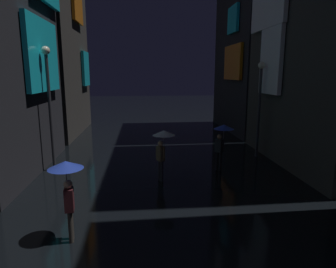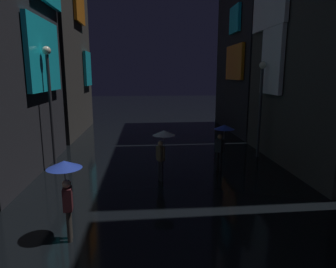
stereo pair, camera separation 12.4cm
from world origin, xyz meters
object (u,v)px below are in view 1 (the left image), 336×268
object	(u,v)px
pedestrian_midstreet_left_blue	(222,135)
pedestrian_foreground_right_clear	(163,141)
streetlamp_left_far	(49,95)
streetlamp_right_far	(260,97)
pedestrian_near_crossing_blue	(67,179)

from	to	relation	value
pedestrian_midstreet_left_blue	pedestrian_foreground_right_clear	bearing A→B (deg)	-157.75
pedestrian_foreground_right_clear	pedestrian_midstreet_left_blue	distance (m)	2.93
streetlamp_left_far	streetlamp_right_far	world-z (taller)	streetlamp_left_far
pedestrian_foreground_right_clear	pedestrian_near_crossing_blue	world-z (taller)	same
pedestrian_near_crossing_blue	pedestrian_midstreet_left_blue	bearing A→B (deg)	43.65
pedestrian_foreground_right_clear	pedestrian_near_crossing_blue	xyz separation A→B (m)	(-2.75, -4.10, 0.00)
pedestrian_midstreet_left_blue	streetlamp_left_far	xyz separation A→B (m)	(-7.51, 0.74, 1.74)
pedestrian_near_crossing_blue	streetlamp_left_far	world-z (taller)	streetlamp_left_far
pedestrian_near_crossing_blue	streetlamp_left_far	xyz separation A→B (m)	(-2.05, 5.95, 1.74)
pedestrian_near_crossing_blue	streetlamp_right_far	xyz separation A→B (m)	(7.95, 7.39, 1.45)
pedestrian_foreground_right_clear	pedestrian_near_crossing_blue	distance (m)	4.93
pedestrian_midstreet_left_blue	pedestrian_near_crossing_blue	distance (m)	7.54
pedestrian_foreground_right_clear	streetlamp_right_far	size ratio (longest dim) A/B	0.43
pedestrian_near_crossing_blue	streetlamp_left_far	size ratio (longest dim) A/B	0.39
streetlamp_left_far	pedestrian_near_crossing_blue	bearing A→B (deg)	-70.95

